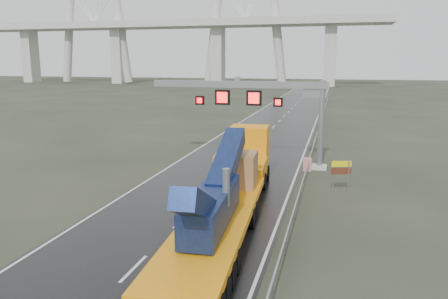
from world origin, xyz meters
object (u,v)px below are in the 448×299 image
(sign_gantry, at_px, (263,99))
(heavy_haul_truck, at_px, (232,182))
(striped_barrier, at_px, (307,164))
(exit_sign_pair, at_px, (341,171))

(sign_gantry, xyz_separation_m, heavy_haul_truck, (0.34, -12.11, -3.72))
(sign_gantry, relative_size, striped_barrier, 13.92)
(striped_barrier, bearing_deg, sign_gantry, 175.34)
(heavy_haul_truck, relative_size, striped_barrier, 19.56)
(exit_sign_pair, bearing_deg, heavy_haul_truck, -157.67)
(sign_gantry, distance_m, striped_barrier, 6.47)
(sign_gantry, height_order, heavy_haul_truck, sign_gantry)
(sign_gantry, height_order, striped_barrier, sign_gantry)
(exit_sign_pair, bearing_deg, striped_barrier, 94.71)
(sign_gantry, distance_m, heavy_haul_truck, 12.68)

